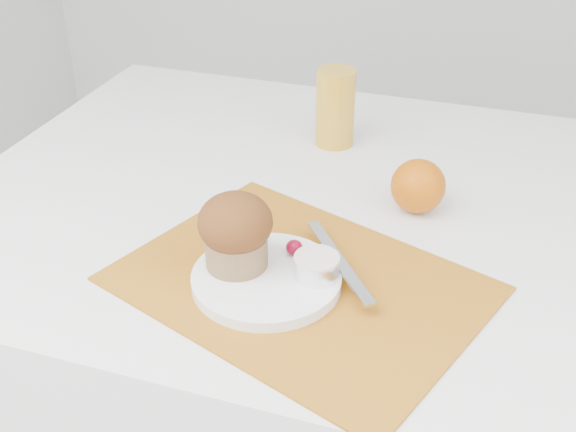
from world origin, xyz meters
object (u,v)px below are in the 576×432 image
(orange, at_px, (418,186))
(juice_glass, at_px, (335,108))
(plate, at_px, (267,279))
(table, at_px, (363,400))
(muffin, at_px, (236,230))

(orange, distance_m, juice_glass, 0.23)
(plate, bearing_deg, table, 68.40)
(table, xyz_separation_m, orange, (0.05, 0.01, 0.41))
(table, xyz_separation_m, muffin, (-0.13, -0.21, 0.44))
(orange, height_order, juice_glass, juice_glass)
(table, distance_m, plate, 0.45)
(plate, distance_m, orange, 0.27)
(juice_glass, bearing_deg, plate, -86.39)
(plate, bearing_deg, muffin, 168.29)
(juice_glass, height_order, muffin, juice_glass)
(juice_glass, bearing_deg, table, -57.84)
(juice_glass, bearing_deg, muffin, -92.27)
(plate, xyz_separation_m, muffin, (-0.04, 0.01, 0.05))
(table, xyz_separation_m, juice_glass, (-0.11, 0.18, 0.44))
(orange, height_order, muffin, muffin)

